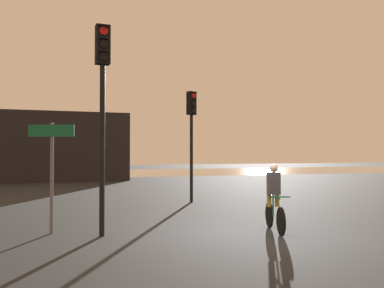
# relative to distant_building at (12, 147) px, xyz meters

# --- Properties ---
(ground_plane) EXTENTS (120.00, 120.00, 0.00)m
(ground_plane) POSITION_rel_distant_building_xyz_m (6.34, -22.16, -2.33)
(ground_plane) COLOR black
(water_strip) EXTENTS (80.00, 16.00, 0.01)m
(water_strip) POSITION_rel_distant_building_xyz_m (6.34, 10.00, -2.32)
(water_strip) COLOR #9E937F
(water_strip) RESTS_ON ground
(distant_building) EXTENTS (15.19, 4.00, 4.65)m
(distant_building) POSITION_rel_distant_building_xyz_m (0.00, 0.00, 0.00)
(distant_building) COLOR black
(distant_building) RESTS_ON ground
(traffic_light_center) EXTENTS (0.39, 0.41, 4.26)m
(traffic_light_center) POSITION_rel_distant_building_xyz_m (7.39, -15.54, 0.64)
(traffic_light_center) COLOR black
(traffic_light_center) RESTS_ON ground
(traffic_light_near_left) EXTENTS (0.33, 0.35, 4.81)m
(traffic_light_near_left) POSITION_rel_distant_building_xyz_m (3.27, -21.24, 1.00)
(traffic_light_near_left) COLOR black
(traffic_light_near_left) RESTS_ON ground
(direction_sign_post) EXTENTS (1.03, 0.45, 2.60)m
(direction_sign_post) POSITION_rel_distant_building_xyz_m (2.18, -20.53, -0.63)
(direction_sign_post) COLOR slate
(direction_sign_post) RESTS_ON ground
(cyclist) EXTENTS (0.59, 1.66, 1.62)m
(cyclist) POSITION_rel_distant_building_xyz_m (7.28, -21.96, -1.51)
(cyclist) COLOR black
(cyclist) RESTS_ON ground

